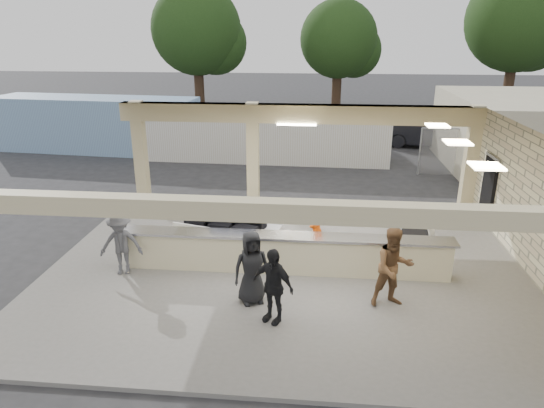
# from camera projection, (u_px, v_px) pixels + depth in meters

# --- Properties ---
(ground) EXTENTS (120.00, 120.00, 0.00)m
(ground) POSITION_uv_depth(u_px,v_px,m) (287.00, 265.00, 12.71)
(ground) COLOR #28282B
(ground) RESTS_ON ground
(pavilion) EXTENTS (12.01, 10.00, 3.55)m
(pavilion) POSITION_uv_depth(u_px,v_px,m) (297.00, 208.00, 12.86)
(pavilion) COLOR slate
(pavilion) RESTS_ON ground
(baggage_counter) EXTENTS (8.20, 0.58, 0.98)m
(baggage_counter) POSITION_uv_depth(u_px,v_px,m) (285.00, 253.00, 12.04)
(baggage_counter) COLOR beige
(baggage_counter) RESTS_ON pavilion
(luggage_cart) EXTENTS (2.85, 2.19, 1.48)m
(luggage_cart) POSITION_uv_depth(u_px,v_px,m) (228.00, 224.00, 13.04)
(luggage_cart) COLOR white
(luggage_cart) RESTS_ON pavilion
(drum_fan) EXTENTS (0.87, 0.75, 0.97)m
(drum_fan) POSITION_uv_depth(u_px,v_px,m) (417.00, 232.00, 13.21)
(drum_fan) COLOR white
(drum_fan) RESTS_ON pavilion
(baggage_handler) EXTENTS (0.39, 0.62, 1.60)m
(baggage_handler) POSITION_uv_depth(u_px,v_px,m) (317.00, 230.00, 12.62)
(baggage_handler) COLOR #FA570D
(baggage_handler) RESTS_ON pavilion
(passenger_a) EXTENTS (0.95, 0.60, 1.82)m
(passenger_a) POSITION_uv_depth(u_px,v_px,m) (394.00, 267.00, 10.40)
(passenger_a) COLOR brown
(passenger_a) RESTS_ON pavilion
(passenger_b) EXTENTS (1.01, 0.76, 1.63)m
(passenger_b) POSITION_uv_depth(u_px,v_px,m) (273.00, 285.00, 9.85)
(passenger_b) COLOR black
(passenger_b) RESTS_ON pavilion
(passenger_c) EXTENTS (1.07, 0.54, 1.58)m
(passenger_c) POSITION_uv_depth(u_px,v_px,m) (121.00, 244.00, 11.83)
(passenger_c) COLOR #4C4C51
(passenger_c) RESTS_ON pavilion
(passenger_d) EXTENTS (0.88, 0.63, 1.67)m
(passenger_d) POSITION_uv_depth(u_px,v_px,m) (252.00, 268.00, 10.55)
(passenger_d) COLOR black
(passenger_d) RESTS_ON pavilion
(car_white_a) EXTENTS (5.71, 2.84, 1.61)m
(car_white_a) POSITION_uv_depth(u_px,v_px,m) (501.00, 141.00, 23.13)
(car_white_a) COLOR silver
(car_white_a) RESTS_ON ground
(car_white_b) EXTENTS (4.40, 2.67, 1.31)m
(car_white_b) POSITION_uv_depth(u_px,v_px,m) (529.00, 138.00, 24.55)
(car_white_b) COLOR silver
(car_white_b) RESTS_ON ground
(car_dark) EXTENTS (4.76, 2.54, 1.51)m
(car_dark) POSITION_uv_depth(u_px,v_px,m) (427.00, 133.00, 25.27)
(car_dark) COLOR black
(car_dark) RESTS_ON ground
(container_white) EXTENTS (11.34, 2.60, 2.44)m
(container_white) POSITION_uv_depth(u_px,v_px,m) (267.00, 134.00, 22.72)
(container_white) COLOR silver
(container_white) RESTS_ON ground
(container_blue) EXTENTS (10.45, 3.34, 2.67)m
(container_blue) POSITION_uv_depth(u_px,v_px,m) (96.00, 124.00, 24.41)
(container_blue) COLOR #7EA9CB
(container_blue) RESTS_ON ground
(tree_left) EXTENTS (6.60, 6.30, 9.00)m
(tree_left) POSITION_uv_depth(u_px,v_px,m) (202.00, 33.00, 34.13)
(tree_left) COLOR #382619
(tree_left) RESTS_ON ground
(tree_mid) EXTENTS (6.00, 5.60, 8.00)m
(tree_mid) POSITION_uv_depth(u_px,v_px,m) (343.00, 42.00, 35.32)
(tree_mid) COLOR #382619
(tree_mid) RESTS_ON ground
(tree_right) EXTENTS (7.20, 7.00, 10.00)m
(tree_right) POSITION_uv_depth(u_px,v_px,m) (522.00, 24.00, 32.89)
(tree_right) COLOR #382619
(tree_right) RESTS_ON ground
(adjacent_building) EXTENTS (6.00, 8.00, 3.20)m
(adjacent_building) POSITION_uv_depth(u_px,v_px,m) (524.00, 135.00, 20.69)
(adjacent_building) COLOR beige
(adjacent_building) RESTS_ON ground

